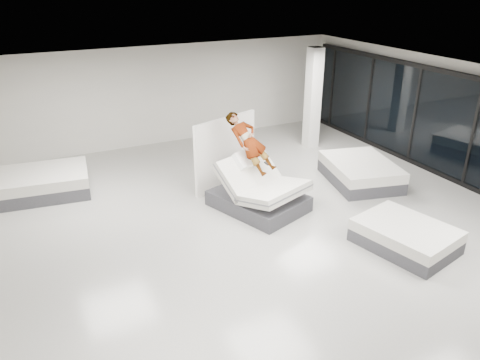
{
  "coord_description": "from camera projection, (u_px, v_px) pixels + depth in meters",
  "views": [
    {
      "loc": [
        -4.56,
        -7.65,
        5.27
      ],
      "look_at": [
        -0.32,
        0.98,
        1.0
      ],
      "focal_mm": 35.0,
      "sensor_mm": 36.0,
      "label": 1
    }
  ],
  "objects": [
    {
      "name": "room",
      "position": [
        275.0,
        168.0,
        9.6
      ],
      "size": [
        14.0,
        14.04,
        3.2
      ],
      "color": "#A5A49C",
      "rests_on": "ground"
    },
    {
      "name": "hero_bed",
      "position": [
        259.0,
        193.0,
        11.26
      ],
      "size": [
        2.21,
        2.53,
        1.37
      ],
      "color": "#3B3B40",
      "rests_on": "floor"
    },
    {
      "name": "person",
      "position": [
        250.0,
        154.0,
        11.11
      ],
      "size": [
        1.11,
        1.69,
        1.35
      ],
      "primitive_type": "imported",
      "rotation": [
        0.91,
        0.0,
        0.34
      ],
      "color": "slate",
      "rests_on": "hero_bed"
    },
    {
      "name": "remote",
      "position": [
        267.0,
        163.0,
        11.11
      ],
      "size": [
        0.09,
        0.15,
        0.08
      ],
      "primitive_type": "cube",
      "rotation": [
        0.35,
        0.0,
        0.34
      ],
      "color": "black",
      "rests_on": "person"
    },
    {
      "name": "divider_panel",
      "position": [
        226.0,
        153.0,
        12.26
      ],
      "size": [
        2.0,
        0.79,
        1.9
      ],
      "primitive_type": "cube",
      "rotation": [
        0.0,
        0.0,
        0.34
      ],
      "color": "white",
      "rests_on": "floor"
    },
    {
      "name": "flat_bed_right_far",
      "position": [
        360.0,
        172.0,
        12.75
      ],
      "size": [
        2.09,
        2.48,
        0.59
      ],
      "color": "#3B3B40",
      "rests_on": "floor"
    },
    {
      "name": "flat_bed_right_near",
      "position": [
        405.0,
        236.0,
        9.71
      ],
      "size": [
        1.8,
        2.15,
        0.52
      ],
      "color": "#3B3B40",
      "rests_on": "floor"
    },
    {
      "name": "flat_bed_left_far",
      "position": [
        44.0,
        183.0,
        12.08
      ],
      "size": [
        2.39,
        1.9,
        0.61
      ],
      "color": "#3B3B40",
      "rests_on": "floor"
    },
    {
      "name": "column",
      "position": [
        313.0,
        98.0,
        14.9
      ],
      "size": [
        0.4,
        0.4,
        3.2
      ],
      "primitive_type": "cube",
      "color": "silver",
      "rests_on": "floor"
    },
    {
      "name": "storefront_glazing",
      "position": [
        473.0,
        135.0,
        12.04
      ],
      "size": [
        0.12,
        13.4,
        2.92
      ],
      "color": "#1D2731",
      "rests_on": "floor"
    }
  ]
}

